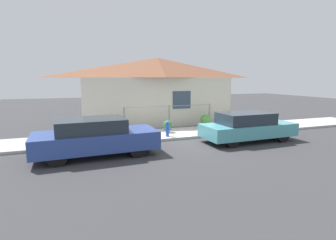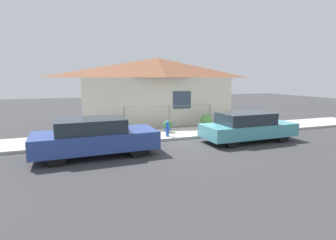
{
  "view_description": "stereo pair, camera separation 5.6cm",
  "coord_description": "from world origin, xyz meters",
  "views": [
    {
      "loc": [
        -4.77,
        -10.68,
        2.74
      ],
      "look_at": [
        -0.77,
        0.3,
        0.9
      ],
      "focal_mm": 28.0,
      "sensor_mm": 36.0,
      "label": 1
    },
    {
      "loc": [
        -4.72,
        -10.7,
        2.74
      ],
      "look_at": [
        -0.77,
        0.3,
        0.9
      ],
      "focal_mm": 28.0,
      "sensor_mm": 36.0,
      "label": 2
    }
  ],
  "objects": [
    {
      "name": "ground_plane",
      "position": [
        0.0,
        0.0,
        0.0
      ],
      "size": [
        60.0,
        60.0,
        0.0
      ],
      "primitive_type": "plane",
      "color": "#38383A"
    },
    {
      "name": "car_left",
      "position": [
        -4.09,
        -1.22,
        0.69
      ],
      "size": [
        4.35,
        1.9,
        1.36
      ],
      "rotation": [
        0.0,
        0.0,
        0.04
      ],
      "color": "#2D4793",
      "rests_on": "ground_plane"
    },
    {
      "name": "fire_hydrant",
      "position": [
        -0.75,
        0.43,
        0.49
      ],
      "size": [
        0.36,
        0.16,
        0.71
      ],
      "color": "blue",
      "rests_on": "sidewalk"
    },
    {
      "name": "house",
      "position": [
        0.0,
        4.09,
        3.16
      ],
      "size": [
        9.13,
        2.23,
        3.96
      ],
      "color": "beige",
      "rests_on": "ground_plane"
    },
    {
      "name": "potted_plant_by_fence",
      "position": [
        -4.3,
        2.08,
        0.37
      ],
      "size": [
        0.33,
        0.33,
        0.5
      ],
      "color": "slate",
      "rests_on": "sidewalk"
    },
    {
      "name": "potted_plant_near_hydrant",
      "position": [
        -0.42,
        1.33,
        0.45
      ],
      "size": [
        0.45,
        0.45,
        0.58
      ],
      "color": "#9E5638",
      "rests_on": "sidewalk"
    },
    {
      "name": "fence",
      "position": [
        0.0,
        2.19,
        0.8
      ],
      "size": [
        4.9,
        0.1,
        1.26
      ],
      "color": "gray",
      "rests_on": "sidewalk"
    },
    {
      "name": "car_right",
      "position": [
        2.41,
        -1.22,
        0.65
      ],
      "size": [
        4.22,
        1.72,
        1.28
      ],
      "rotation": [
        0.0,
        0.0,
        0.02
      ],
      "color": "teal",
      "rests_on": "ground_plane"
    },
    {
      "name": "potted_plant_corner",
      "position": [
        2.11,
        2.07,
        0.49
      ],
      "size": [
        0.59,
        0.59,
        0.69
      ],
      "color": "#9E5638",
      "rests_on": "sidewalk"
    },
    {
      "name": "sidewalk",
      "position": [
        0.0,
        1.17,
        0.06
      ],
      "size": [
        24.0,
        2.34,
        0.12
      ],
      "color": "#B2AFA8",
      "rests_on": "ground_plane"
    }
  ]
}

